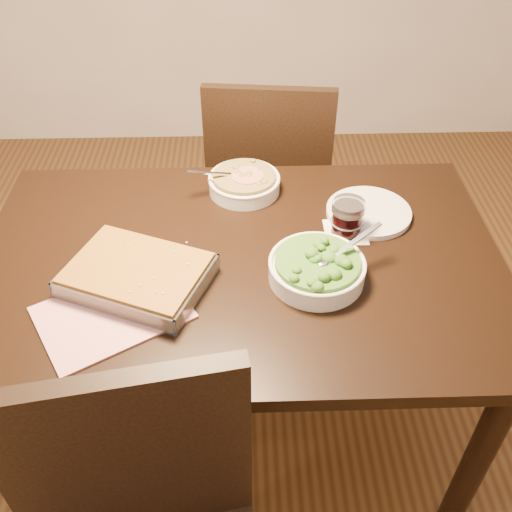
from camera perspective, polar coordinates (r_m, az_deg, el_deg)
ground at (r=2.09m, az=-1.23°, el=-15.88°), size 4.00×4.00×0.00m
table at (r=1.58m, az=-1.57°, el=-2.81°), size 1.40×0.90×0.75m
magazine_a at (r=1.41m, az=-14.17°, el=-5.52°), size 0.41×0.38×0.01m
coaster at (r=1.61m, az=8.93°, el=2.37°), size 0.12×0.12×0.00m
stew_bowl at (r=1.74m, az=-1.19°, el=7.39°), size 0.24×0.22×0.08m
broccoli_bowl at (r=1.44m, az=6.11°, el=-1.21°), size 0.26×0.25×0.09m
baking_dish at (r=1.45m, az=-11.78°, el=-1.92°), size 0.41×0.36×0.06m
wine_tumbler at (r=1.58m, az=9.13°, el=3.90°), size 0.09×0.09×0.10m
dinner_plate at (r=1.69m, az=11.19°, el=4.32°), size 0.24×0.24×0.02m
chair_far at (r=2.22m, az=1.35°, el=7.89°), size 0.49×0.49×0.95m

